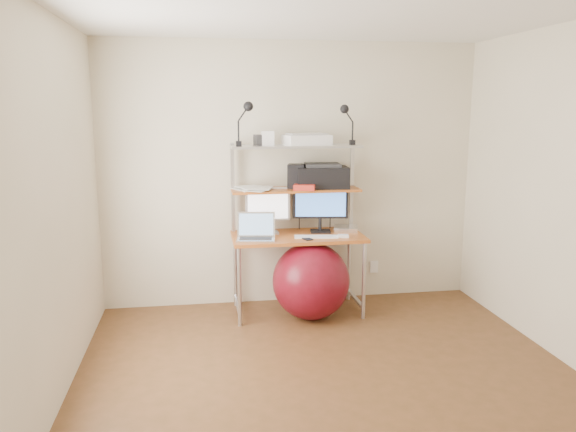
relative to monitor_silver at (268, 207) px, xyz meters
name	(u,v)px	position (x,y,z in m)	size (l,w,h in m)	color
room	(337,208)	(0.26, -1.57, 0.27)	(3.60, 3.60, 3.60)	brown
computer_desk	(297,211)	(0.26, -0.07, -0.03)	(1.20, 0.60, 1.57)	#C66226
wall_outlet	(374,267)	(1.11, 0.22, -0.68)	(0.08, 0.01, 0.12)	white
monitor_silver	(268,207)	(0.00, 0.00, 0.00)	(0.41, 0.14, 0.46)	#B9B9BE
monitor_black	(320,204)	(0.49, -0.02, 0.02)	(0.52, 0.17, 0.52)	black
laptop	(256,233)	(-0.13, -0.22, -0.19)	(0.37, 0.32, 0.29)	silver
keyboard	(316,237)	(0.41, -0.25, -0.24)	(0.39, 0.11, 0.01)	white
mouse	(343,236)	(0.65, -0.29, -0.23)	(0.09, 0.06, 0.03)	white
mac_mini	(346,228)	(0.74, -0.02, -0.22)	(0.22, 0.22, 0.04)	silver
phone	(307,239)	(0.31, -0.31, -0.24)	(0.06, 0.12, 0.01)	black
printer	(322,176)	(0.52, 0.04, 0.27)	(0.50, 0.36, 0.23)	black
nas_cube	(296,176)	(0.27, 0.02, 0.28)	(0.15, 0.15, 0.22)	black
red_box	(305,187)	(0.32, -0.10, 0.19)	(0.19, 0.13, 0.05)	red
scanner	(307,139)	(0.36, 0.01, 0.62)	(0.44, 0.33, 0.11)	white
box_white	(268,138)	(0.00, 0.01, 0.63)	(0.11, 0.09, 0.13)	white
box_grey	(260,140)	(-0.06, 0.01, 0.62)	(0.10, 0.10, 0.10)	#2E2E31
clip_lamp_left	(246,114)	(-0.20, -0.11, 0.85)	(0.15, 0.09, 0.39)	black
clip_lamp_right	(346,116)	(0.71, -0.06, 0.83)	(0.14, 0.08, 0.36)	black
exercise_ball	(311,281)	(0.35, -0.30, -0.63)	(0.70, 0.70, 0.70)	maroon
paper_stack	(254,188)	(-0.13, 0.00, 0.18)	(0.41, 0.42, 0.02)	white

